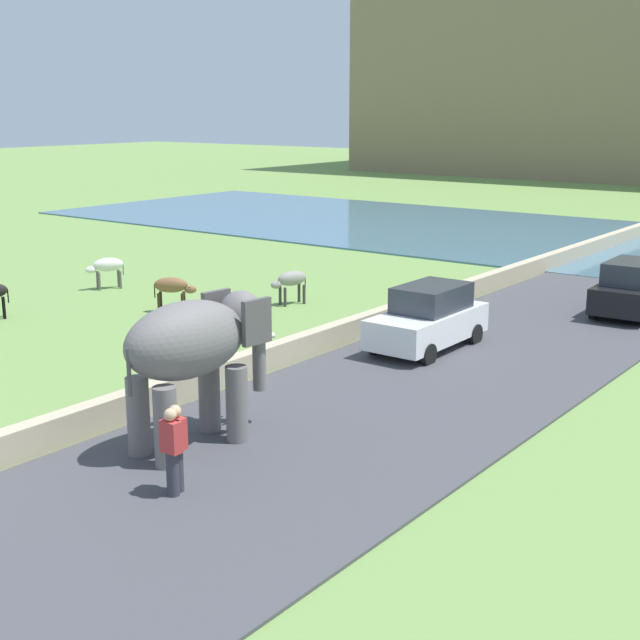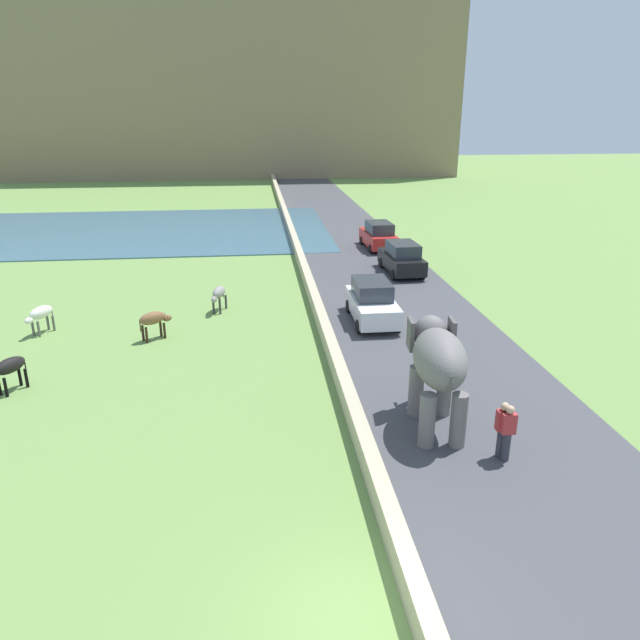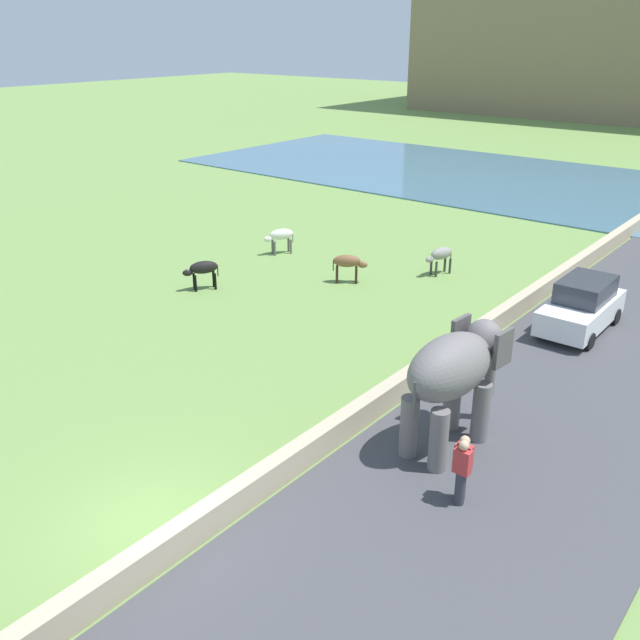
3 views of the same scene
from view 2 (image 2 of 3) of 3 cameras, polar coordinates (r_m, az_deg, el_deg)
The scene contains 15 objects.
ground_plane at distance 11.79m, azimuth 3.09°, elevation -27.23°, with size 220.00×220.00×0.00m, color #6B8E47.
road_surface at distance 29.90m, azimuth 6.29°, elevation 3.00°, with size 7.00×120.00×0.06m, color #424247.
barrier_wall at distance 27.33m, azimuth -0.58°, elevation 2.16°, with size 0.40×110.00×0.66m, color tan.
lake at distance 47.54m, azimuth -21.88°, elevation 8.01°, with size 36.00×18.00×0.08m, color #426B84.
hill_distant at distance 92.29m, azimuth -10.05°, elevation 22.21°, with size 64.00×28.00×25.81m, color #897556.
elephant at distance 16.56m, azimuth 11.38°, elevation -4.04°, with size 1.66×3.53×2.99m.
person_beside_elephant at distance 16.03m, azimuth 17.35°, elevation -10.11°, with size 0.36×0.22×1.63m.
person_trailing at distance 15.92m, azimuth 17.81°, elevation -10.38°, with size 0.36×0.22×1.63m.
car_black at distance 32.72m, azimuth 7.98°, elevation 5.97°, with size 1.93×4.07×1.80m.
car_white at distance 25.04m, azimuth 5.11°, elevation 1.77°, with size 1.80×4.00×1.80m.
car_red at distance 38.60m, azimuth 5.73°, elevation 8.18°, with size 1.93×4.07×1.80m.
cow_brown at distance 23.94m, azimuth -15.89°, elevation 0.05°, with size 1.32×1.09×1.15m.
cow_black at distance 21.25m, azimuth -28.08°, elevation -4.15°, with size 1.01×1.36×1.15m.
cow_grey at distance 26.66m, azimuth -9.85°, elevation 2.54°, with size 0.75×1.42×1.15m.
cow_white at distance 26.19m, azimuth -25.60°, elevation 0.51°, with size 0.96×1.38×1.15m.
Camera 2 is at (-1.47, -7.90, 8.63)m, focal length 32.83 mm.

